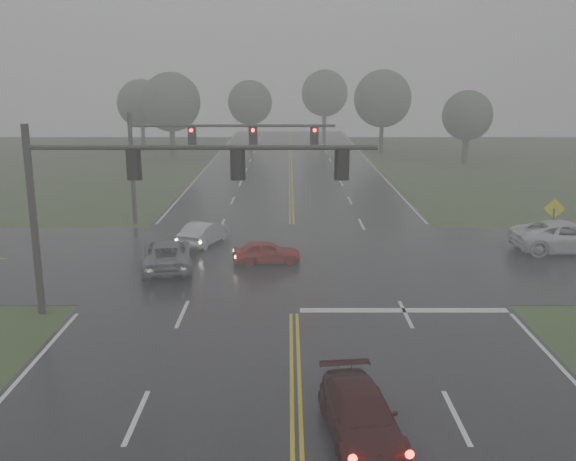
{
  "coord_description": "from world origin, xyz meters",
  "views": [
    {
      "loc": [
        -0.23,
        -10.28,
        9.39
      ],
      "look_at": [
        -0.24,
        16.0,
        3.0
      ],
      "focal_mm": 40.0,
      "sensor_mm": 36.0,
      "label": 1
    }
  ],
  "objects_px": {
    "sedan_silver": "(205,244)",
    "car_grey": "(168,268)",
    "signal_gantry_far": "(195,146)",
    "signal_gantry_near": "(137,183)",
    "sedan_maroon": "(360,437)",
    "pickup_white": "(567,252)",
    "sedan_red": "(267,263)"
  },
  "relations": [
    {
      "from": "sedan_silver",
      "to": "car_grey",
      "type": "distance_m",
      "value": 4.8
    },
    {
      "from": "signal_gantry_far",
      "to": "car_grey",
      "type": "bearing_deg",
      "value": -90.65
    },
    {
      "from": "sedan_silver",
      "to": "signal_gantry_far",
      "type": "relative_size",
      "value": 0.31
    },
    {
      "from": "sedan_silver",
      "to": "signal_gantry_near",
      "type": "bearing_deg",
      "value": 104.27
    },
    {
      "from": "car_grey",
      "to": "signal_gantry_far",
      "type": "bearing_deg",
      "value": -100.6
    },
    {
      "from": "sedan_maroon",
      "to": "pickup_white",
      "type": "xyz_separation_m",
      "value": [
        13.29,
        18.38,
        0.0
      ]
    },
    {
      "from": "car_grey",
      "to": "sedan_silver",
      "type": "bearing_deg",
      "value": -115.46
    },
    {
      "from": "sedan_maroon",
      "to": "sedan_red",
      "type": "bearing_deg",
      "value": 93.3
    },
    {
      "from": "sedan_red",
      "to": "signal_gantry_far",
      "type": "height_order",
      "value": "signal_gantry_far"
    },
    {
      "from": "sedan_maroon",
      "to": "sedan_red",
      "type": "height_order",
      "value": "sedan_maroon"
    },
    {
      "from": "car_grey",
      "to": "sedan_maroon",
      "type": "bearing_deg",
      "value": 107.46
    },
    {
      "from": "sedan_silver",
      "to": "sedan_red",
      "type": "bearing_deg",
      "value": 153.93
    },
    {
      "from": "sedan_silver",
      "to": "pickup_white",
      "type": "height_order",
      "value": "pickup_white"
    },
    {
      "from": "sedan_maroon",
      "to": "car_grey",
      "type": "distance_m",
      "value": 17.26
    },
    {
      "from": "sedan_silver",
      "to": "signal_gantry_far",
      "type": "distance_m",
      "value": 7.47
    },
    {
      "from": "sedan_maroon",
      "to": "sedan_silver",
      "type": "xyz_separation_m",
      "value": [
        -6.66,
        19.94,
        0.0
      ]
    },
    {
      "from": "sedan_maroon",
      "to": "sedan_silver",
      "type": "bearing_deg",
      "value": 101.23
    },
    {
      "from": "pickup_white",
      "to": "signal_gantry_near",
      "type": "xyz_separation_m",
      "value": [
        -21.03,
        -9.26,
        5.33
      ]
    },
    {
      "from": "pickup_white",
      "to": "signal_gantry_far",
      "type": "xyz_separation_m",
      "value": [
        -21.12,
        6.97,
        5.02
      ]
    },
    {
      "from": "sedan_red",
      "to": "pickup_white",
      "type": "distance_m",
      "value": 16.45
    },
    {
      "from": "car_grey",
      "to": "signal_gantry_near",
      "type": "relative_size",
      "value": 0.38
    },
    {
      "from": "sedan_red",
      "to": "signal_gantry_far",
      "type": "relative_size",
      "value": 0.27
    },
    {
      "from": "sedan_silver",
      "to": "pickup_white",
      "type": "relative_size",
      "value": 0.67
    },
    {
      "from": "sedan_red",
      "to": "car_grey",
      "type": "height_order",
      "value": "car_grey"
    },
    {
      "from": "sedan_silver",
      "to": "car_grey",
      "type": "height_order",
      "value": "car_grey"
    },
    {
      "from": "sedan_red",
      "to": "sedan_silver",
      "type": "distance_m",
      "value": 5.26
    },
    {
      "from": "sedan_maroon",
      "to": "signal_gantry_near",
      "type": "distance_m",
      "value": 13.1
    },
    {
      "from": "sedan_red",
      "to": "car_grey",
      "type": "relative_size",
      "value": 0.68
    },
    {
      "from": "sedan_maroon",
      "to": "car_grey",
      "type": "bearing_deg",
      "value": 110.16
    },
    {
      "from": "sedan_red",
      "to": "signal_gantry_far",
      "type": "distance_m",
      "value": 11.54
    },
    {
      "from": "sedan_red",
      "to": "pickup_white",
      "type": "xyz_separation_m",
      "value": [
        16.3,
        2.23,
        0.0
      ]
    },
    {
      "from": "sedan_silver",
      "to": "signal_gantry_near",
      "type": "height_order",
      "value": "signal_gantry_near"
    }
  ]
}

